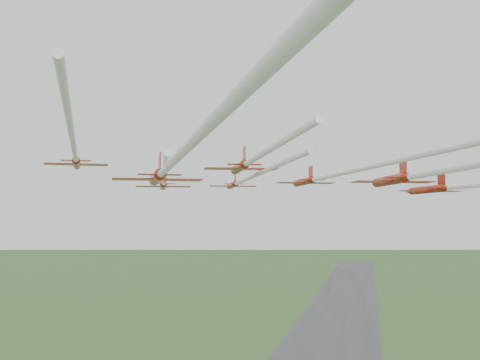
% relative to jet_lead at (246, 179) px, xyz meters
% --- Properties ---
extents(runway, '(38.00, 900.00, 0.04)m').
position_rel_jet_lead_xyz_m(runway, '(2.94, 193.51, -52.98)').
color(runway, '#343437').
rests_on(runway, ground).
extents(jet_lead, '(22.55, 54.17, 2.45)m').
position_rel_jet_lead_xyz_m(jet_lead, '(0.00, 0.00, 0.00)').
color(jet_lead, '#9E220C').
extents(jet_row2_left, '(18.69, 45.60, 2.42)m').
position_rel_jet_lead_xyz_m(jet_row2_left, '(-7.78, -14.71, -1.03)').
color(jet_row2_left, '#9E220C').
extents(jet_row2_right, '(28.58, 63.64, 2.70)m').
position_rel_jet_lead_xyz_m(jet_row2_right, '(15.14, -10.27, -0.05)').
color(jet_row2_right, '#9E220C').
extents(jet_row3_left, '(27.94, 53.28, 2.43)m').
position_rel_jet_lead_xyz_m(jet_row3_left, '(-12.51, -29.99, 1.28)').
color(jet_row3_left, '#9E220C').
extents(jet_row3_mid, '(18.59, 42.83, 2.89)m').
position_rel_jet_lead_xyz_m(jet_row3_mid, '(4.33, -18.39, 0.85)').
color(jet_row3_mid, '#9E220C').
extents(jet_row4_left, '(28.13, 58.57, 2.88)m').
position_rel_jet_lead_xyz_m(jet_row4_left, '(2.02, -41.11, -1.63)').
color(jet_row4_left, '#9E220C').
extents(jet_row4_right, '(26.04, 66.98, 2.90)m').
position_rel_jet_lead_xyz_m(jet_row4_right, '(26.79, -31.45, -1.40)').
color(jet_row4_right, '#9E220C').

